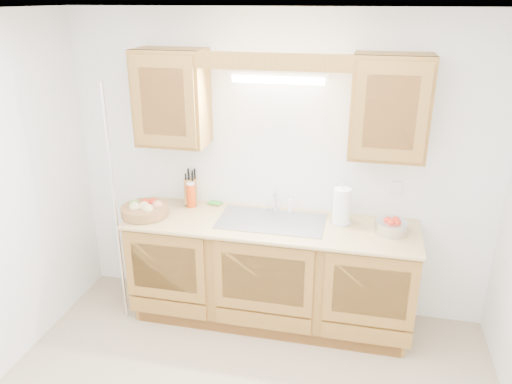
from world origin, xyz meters
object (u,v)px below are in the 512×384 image
(apple_bowl, at_px, (391,226))
(knife_block, at_px, (190,191))
(fruit_basket, at_px, (145,209))
(paper_towel, at_px, (342,206))

(apple_bowl, bearing_deg, knife_block, 172.61)
(fruit_basket, distance_m, knife_block, 0.43)
(knife_block, xyz_separation_m, paper_towel, (1.29, -0.13, 0.03))
(knife_block, relative_size, paper_towel, 0.92)
(paper_towel, bearing_deg, knife_block, 174.30)
(paper_towel, height_order, apple_bowl, paper_towel)
(knife_block, bearing_deg, paper_towel, -26.15)
(fruit_basket, height_order, knife_block, knife_block)
(knife_block, relative_size, apple_bowl, 1.12)
(fruit_basket, xyz_separation_m, knife_block, (0.28, 0.32, 0.06))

